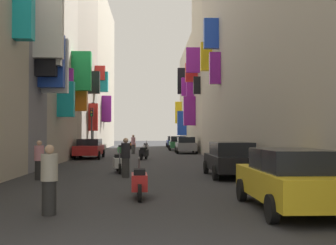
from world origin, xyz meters
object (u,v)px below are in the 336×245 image
at_px(parked_car_red, 89,148).
at_px(scooter_orange, 132,145).
at_px(scooter_red, 139,182).
at_px(pedestrian_mid_street, 39,160).
at_px(pedestrian_near_right, 133,144).
at_px(scooter_black, 144,153).
at_px(pedestrian_crossing, 49,180).
at_px(scooter_white, 119,163).
at_px(scooter_green, 121,150).
at_px(parked_car_green, 178,143).
at_px(traffic_light_far_corner, 92,123).
at_px(parked_car_grey, 186,145).
at_px(scooter_silver, 146,147).
at_px(parked_car_blue, 174,141).
at_px(traffic_light_near_corner, 93,119).
at_px(pedestrian_near_left, 126,158).
at_px(parked_car_yellow, 289,178).
at_px(parked_car_black, 231,159).

xyz_separation_m(parked_car_red, scooter_orange, (2.41, 17.57, -0.30)).
xyz_separation_m(scooter_red, pedestrian_mid_street, (-4.10, 4.91, 0.31)).
relative_size(parked_car_red, pedestrian_near_right, 2.56).
relative_size(scooter_black, pedestrian_crossing, 1.17).
bearing_deg(scooter_white, scooter_black, 84.06).
height_order(scooter_green, scooter_white, same).
bearing_deg(parked_car_green, parked_car_red, -117.34).
xyz_separation_m(scooter_red, traffic_light_far_corner, (-4.85, 25.18, 2.32)).
height_order(parked_car_grey, scooter_red, parked_car_grey).
xyz_separation_m(scooter_black, pedestrian_crossing, (-1.81, -20.06, 0.32)).
bearing_deg(scooter_silver, pedestrian_mid_street, -98.69).
bearing_deg(parked_car_green, scooter_green, -116.84).
relative_size(scooter_green, pedestrian_crossing, 1.24).
bearing_deg(parked_car_blue, scooter_silver, -104.89).
bearing_deg(parked_car_grey, pedestrian_crossing, -100.67).
height_order(pedestrian_near_right, traffic_light_near_corner, traffic_light_near_corner).
height_order(scooter_black, scooter_white, same).
height_order(parked_car_green, traffic_light_near_corner, traffic_light_near_corner).
relative_size(scooter_silver, traffic_light_far_corner, 0.46).
distance_m(pedestrian_near_left, pedestrian_near_right, 20.46).
bearing_deg(parked_car_yellow, traffic_light_near_corner, 106.74).
xyz_separation_m(parked_car_grey, parked_car_yellow, (0.08, -29.02, -0.02)).
bearing_deg(parked_car_yellow, scooter_green, 102.86).
bearing_deg(pedestrian_crossing, parked_car_green, 81.78).
bearing_deg(parked_car_yellow, traffic_light_far_corner, 107.27).
height_order(scooter_silver, pedestrian_near_left, pedestrian_near_left).
xyz_separation_m(pedestrian_near_right, pedestrian_mid_street, (-2.84, -21.27, -0.08)).
relative_size(parked_car_black, traffic_light_far_corner, 1.06).
relative_size(parked_car_red, traffic_light_far_corner, 1.08).
bearing_deg(scooter_silver, parked_car_red, -109.78).
height_order(scooter_white, pedestrian_crossing, pedestrian_crossing).
bearing_deg(scooter_white, parked_car_yellow, -64.28).
bearing_deg(parked_car_green, parked_car_yellow, -89.41).
bearing_deg(traffic_light_near_corner, parked_car_yellow, -73.26).
height_order(scooter_orange, pedestrian_near_left, pedestrian_near_left).
relative_size(scooter_silver, pedestrian_near_left, 1.12).
distance_m(parked_car_red, scooter_orange, 17.74).
distance_m(scooter_silver, scooter_black, 12.93).
height_order(scooter_white, pedestrian_near_left, pedestrian_near_left).
distance_m(parked_car_yellow, pedestrian_near_left, 8.97).
distance_m(parked_car_red, pedestrian_near_left, 14.09).
bearing_deg(parked_car_green, pedestrian_near_left, -98.08).
bearing_deg(scooter_black, scooter_green, 109.84).
height_order(parked_car_black, scooter_white, parked_car_black).
bearing_deg(traffic_light_far_corner, parked_car_yellow, -72.73).
distance_m(parked_car_black, scooter_silver, 25.12).
relative_size(scooter_red, pedestrian_near_right, 1.08).
relative_size(parked_car_blue, scooter_silver, 2.30).
bearing_deg(scooter_black, scooter_white, -95.94).
bearing_deg(parked_car_yellow, pedestrian_mid_street, 137.78).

